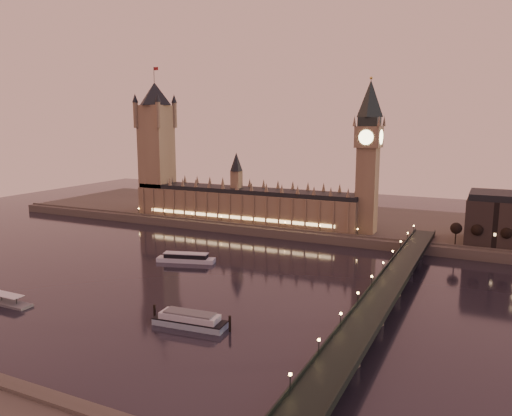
% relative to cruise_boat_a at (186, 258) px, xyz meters
% --- Properties ---
extents(ground, '(700.00, 700.00, 0.00)m').
position_rel_cruise_boat_a_xyz_m(ground, '(27.77, -23.49, -2.41)').
color(ground, black).
rests_on(ground, ground).
extents(far_embankment, '(560.00, 130.00, 6.00)m').
position_rel_cruise_boat_a_xyz_m(far_embankment, '(57.77, 141.51, 0.59)').
color(far_embankment, '#423D35').
rests_on(far_embankment, ground).
extents(palace_of_westminster, '(180.00, 26.62, 52.00)m').
position_rel_cruise_boat_a_xyz_m(palace_of_westminster, '(-12.35, 97.50, 19.30)').
color(palace_of_westminster, brown).
rests_on(palace_of_westminster, ground).
extents(victoria_tower, '(31.68, 31.68, 118.00)m').
position_rel_cruise_boat_a_xyz_m(victoria_tower, '(-92.23, 97.51, 63.38)').
color(victoria_tower, brown).
rests_on(victoria_tower, ground).
extents(big_ben, '(17.68, 17.68, 104.00)m').
position_rel_cruise_boat_a_xyz_m(big_ben, '(81.76, 97.50, 61.54)').
color(big_ben, brown).
rests_on(big_ben, ground).
extents(westminster_bridge, '(13.20, 260.00, 15.30)m').
position_rel_cruise_boat_a_xyz_m(westminster_bridge, '(119.39, -23.49, 3.11)').
color(westminster_bridge, black).
rests_on(westminster_bridge, ground).
extents(bare_tree_0, '(5.96, 5.96, 12.12)m').
position_rel_cruise_boat_a_xyz_m(bare_tree_0, '(138.64, 85.51, 12.64)').
color(bare_tree_0, black).
rests_on(bare_tree_0, ground).
extents(bare_tree_1, '(5.96, 5.96, 12.12)m').
position_rel_cruise_boat_a_xyz_m(bare_tree_1, '(153.57, 85.51, 12.64)').
color(bare_tree_1, black).
rests_on(bare_tree_1, ground).
extents(bare_tree_2, '(5.96, 5.96, 12.12)m').
position_rel_cruise_boat_a_xyz_m(bare_tree_2, '(168.49, 85.51, 12.64)').
color(bare_tree_2, black).
rests_on(bare_tree_2, ground).
extents(cruise_boat_a, '(34.86, 16.69, 5.47)m').
position_rel_cruise_boat_a_xyz_m(cruise_boat_a, '(0.00, 0.00, 0.00)').
color(cruise_boat_a, silver).
rests_on(cruise_boat_a, ground).
extents(moored_barge, '(34.91, 11.24, 6.42)m').
position_rel_cruise_boat_a_xyz_m(moored_barge, '(53.51, -77.35, 0.30)').
color(moored_barge, '#8DA6B4').
rests_on(moored_barge, ground).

